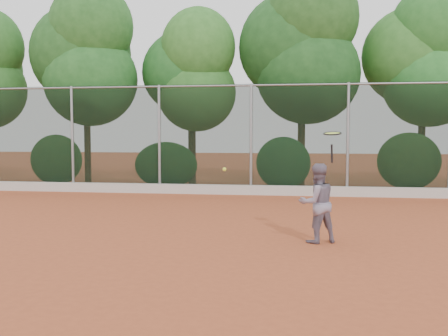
# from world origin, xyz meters

# --- Properties ---
(ground) EXTENTS (80.00, 80.00, 0.00)m
(ground) POSITION_xyz_m (0.00, 0.00, 0.00)
(ground) COLOR #A44826
(ground) RESTS_ON ground
(concrete_curb) EXTENTS (24.00, 0.20, 0.30)m
(concrete_curb) POSITION_xyz_m (0.00, 6.82, 0.15)
(concrete_curb) COLOR #BCB6AE
(concrete_curb) RESTS_ON ground
(tennis_player) EXTENTS (0.85, 0.77, 1.41)m
(tennis_player) POSITION_xyz_m (1.80, 0.11, 0.71)
(tennis_player) COLOR slate
(tennis_player) RESTS_ON ground
(chainlink_fence) EXTENTS (24.09, 0.09, 3.50)m
(chainlink_fence) POSITION_xyz_m (-0.00, 7.00, 1.86)
(chainlink_fence) COLOR black
(chainlink_fence) RESTS_ON ground
(foliage_backdrop) EXTENTS (23.70, 3.63, 7.55)m
(foliage_backdrop) POSITION_xyz_m (-0.55, 8.98, 4.40)
(foliage_backdrop) COLOR #402718
(foliage_backdrop) RESTS_ON ground
(tennis_racket) EXTENTS (0.39, 0.39, 0.55)m
(tennis_racket) POSITION_xyz_m (2.04, 0.02, 1.90)
(tennis_racket) COLOR black
(tennis_racket) RESTS_ON ground
(tennis_ball_in_flight) EXTENTS (0.07, 0.07, 0.07)m
(tennis_ball_in_flight) POSITION_xyz_m (0.11, 0.33, 1.27)
(tennis_ball_in_flight) COLOR #E5F337
(tennis_ball_in_flight) RESTS_ON ground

